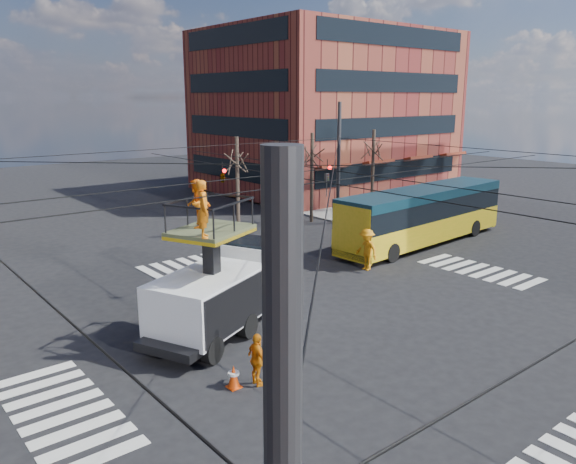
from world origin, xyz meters
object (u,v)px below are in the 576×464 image
(flagger, at_px, (367,249))
(city_bus, at_px, (423,214))
(traffic_cone, at_px, (234,376))
(worker_ground, at_px, (257,360))
(utility_truck, at_px, (225,277))

(flagger, bearing_deg, city_bus, 106.54)
(traffic_cone, distance_m, worker_ground, 0.83)
(traffic_cone, relative_size, worker_ground, 0.43)
(worker_ground, relative_size, flagger, 0.78)
(utility_truck, relative_size, flagger, 3.56)
(city_bus, height_order, worker_ground, city_bus)
(traffic_cone, distance_m, flagger, 12.77)
(traffic_cone, bearing_deg, worker_ground, -27.04)
(city_bus, xyz_separation_m, traffic_cone, (-17.83, -7.00, -1.38))
(utility_truck, distance_m, flagger, 9.46)
(utility_truck, relative_size, worker_ground, 4.57)
(city_bus, relative_size, flagger, 6.22)
(city_bus, xyz_separation_m, flagger, (-6.32, -1.52, -0.70))
(worker_ground, bearing_deg, flagger, -55.37)
(worker_ground, distance_m, flagger, 12.34)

